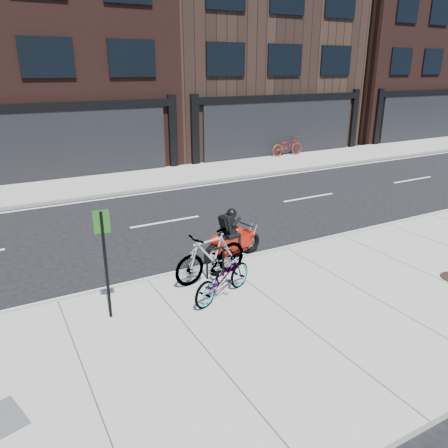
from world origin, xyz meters
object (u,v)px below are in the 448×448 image
sign_post (105,255)px  bike_rack (215,260)px  bicycle_far (287,146)px  bicycle_rear (211,255)px  motorcycle (235,238)px  bicycle_front (222,277)px

sign_post → bike_rack: bearing=19.8°
bicycle_far → bicycle_rear: bearing=136.5°
motorcycle → bicycle_far: size_ratio=0.93×
bicycle_far → motorcycle: bearing=137.3°
motorcycle → sign_post: size_ratio=0.84×
bicycle_front → motorcycle: (1.42, 1.91, -0.02)m
bicycle_front → motorcycle: 2.38m
bicycle_front → bicycle_rear: bearing=-34.5°
motorcycle → sign_post: bearing=-167.9°
bike_rack → bicycle_far: (10.65, 11.60, 0.08)m
bike_rack → sign_post: 2.82m
bike_rack → bicycle_rear: 0.18m
bicycle_rear → motorcycle: size_ratio=1.04×
bicycle_rear → bicycle_far: bicycle_rear is taller
motorcycle → bike_rack: bearing=-148.3°
bicycle_front → motorcycle: motorcycle is taller
bike_rack → motorcycle: bearing=42.1°
bike_rack → bicycle_rear: size_ratio=0.39×
bicycle_rear → bike_rack: bearing=81.2°
bicycle_rear → sign_post: sign_post is taller
bicycle_rear → motorcycle: 1.61m
motorcycle → sign_post: (-3.75, -1.55, 0.88)m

